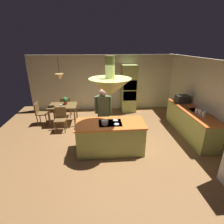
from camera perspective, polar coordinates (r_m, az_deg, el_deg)
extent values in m
plane|color=olive|center=(5.45, -0.70, -11.42)|extent=(8.16, 8.16, 0.00)
cube|color=beige|center=(8.20, -2.55, 9.60)|extent=(6.80, 0.10, 2.55)
cube|color=beige|center=(6.35, 29.69, 3.20)|extent=(0.10, 7.20, 2.55)
cube|color=#A8B259|center=(5.05, -0.56, -8.50)|extent=(1.88, 0.84, 0.87)
cube|color=orange|center=(4.84, -0.58, -3.82)|extent=(1.94, 0.90, 0.04)
cube|color=black|center=(4.84, -0.58, -3.66)|extent=(0.64, 0.52, 0.01)
cylinder|color=#B2B2B7|center=(4.70, -2.41, -4.24)|extent=(0.15, 0.15, 0.02)
cylinder|color=#B2B2B7|center=(4.73, 1.48, -4.09)|extent=(0.15, 0.15, 0.02)
cylinder|color=#B2B2B7|center=(4.94, -2.55, -2.93)|extent=(0.15, 0.15, 0.02)
cylinder|color=#B2B2B7|center=(4.96, 1.15, -2.80)|extent=(0.15, 0.15, 0.02)
cube|color=#A8B259|center=(6.56, 24.46, -3.20)|extent=(0.62, 2.59, 0.87)
cube|color=orange|center=(6.40, 25.08, 0.52)|extent=(0.66, 2.63, 0.04)
cube|color=#B2B2B7|center=(6.50, 26.18, 0.06)|extent=(0.48, 0.36, 0.16)
cube|color=#A8B259|center=(7.97, 5.60, 7.67)|extent=(0.66, 0.62, 2.14)
cube|color=black|center=(7.64, 6.05, 8.83)|extent=(0.60, 0.04, 0.44)
cube|color=black|center=(7.76, 5.91, 5.37)|extent=(0.60, 0.04, 0.44)
cube|color=brown|center=(6.97, -16.00, 2.06)|extent=(1.06, 0.80, 0.04)
cylinder|color=brown|center=(6.90, -20.00, -2.02)|extent=(0.06, 0.06, 0.72)
cylinder|color=brown|center=(6.71, -12.26, -1.82)|extent=(0.06, 0.06, 0.72)
cylinder|color=brown|center=(7.52, -18.76, 0.05)|extent=(0.06, 0.06, 0.72)
cylinder|color=brown|center=(7.34, -11.65, 0.28)|extent=(0.06, 0.06, 0.72)
cylinder|color=tan|center=(5.69, -3.72, -5.09)|extent=(0.14, 0.14, 0.84)
cylinder|color=tan|center=(5.69, -1.90, -5.03)|extent=(0.14, 0.14, 0.84)
cube|color=#4C6042|center=(5.39, -2.95, 2.06)|extent=(0.36, 0.22, 0.65)
cylinder|color=#4C6042|center=(5.38, -5.30, 2.31)|extent=(0.09, 0.09, 0.55)
cylinder|color=#4C6042|center=(5.39, -0.62, 2.45)|extent=(0.09, 0.09, 0.55)
sphere|color=tan|center=(5.27, -3.04, 6.46)|extent=(0.23, 0.23, 0.23)
cone|color=#A8B259|center=(4.49, -0.63, 8.31)|extent=(1.10, 1.10, 0.45)
cylinder|color=#A8B259|center=(4.41, -0.65, 14.65)|extent=(0.24, 0.24, 0.55)
cone|color=#E0B266|center=(6.70, -16.99, 11.12)|extent=(0.32, 0.32, 0.22)
cylinder|color=black|center=(6.65, -17.38, 14.59)|extent=(0.01, 0.01, 0.60)
cube|color=brown|center=(6.44, -16.82, -2.54)|extent=(0.40, 0.40, 0.04)
cube|color=brown|center=(6.52, -16.73, -0.13)|extent=(0.40, 0.04, 0.42)
cylinder|color=brown|center=(6.42, -18.38, -5.02)|extent=(0.04, 0.04, 0.43)
cylinder|color=brown|center=(6.35, -15.39, -4.99)|extent=(0.04, 0.04, 0.43)
cylinder|color=brown|center=(6.72, -17.76, -3.74)|extent=(0.04, 0.04, 0.43)
cylinder|color=brown|center=(6.65, -14.90, -3.69)|extent=(0.04, 0.04, 0.43)
cube|color=brown|center=(7.72, -14.87, 1.69)|extent=(0.40, 0.40, 0.04)
cube|color=brown|center=(7.48, -15.24, 2.81)|extent=(0.40, 0.04, 0.42)
cylinder|color=brown|center=(7.93, -13.32, 0.62)|extent=(0.04, 0.04, 0.43)
cylinder|color=brown|center=(7.99, -15.73, 0.54)|extent=(0.04, 0.04, 0.43)
cylinder|color=brown|center=(7.61, -13.65, -0.29)|extent=(0.04, 0.04, 0.43)
cylinder|color=brown|center=(7.67, -16.16, -0.37)|extent=(0.04, 0.04, 0.43)
cube|color=brown|center=(7.28, -22.17, -0.43)|extent=(0.40, 0.40, 0.04)
cube|color=brown|center=(7.27, -23.76, 1.14)|extent=(0.04, 0.40, 0.42)
cylinder|color=brown|center=(7.16, -20.99, -2.57)|extent=(0.04, 0.04, 0.43)
cylinder|color=brown|center=(7.46, -20.33, -1.51)|extent=(0.04, 0.04, 0.43)
cylinder|color=brown|center=(7.27, -23.56, -2.61)|extent=(0.04, 0.04, 0.43)
cylinder|color=brown|center=(7.56, -22.81, -1.57)|extent=(0.04, 0.04, 0.43)
cylinder|color=#99382D|center=(7.01, -15.16, 2.95)|extent=(0.14, 0.14, 0.12)
sphere|color=#2D722D|center=(6.97, -15.27, 4.04)|extent=(0.20, 0.20, 0.20)
cylinder|color=white|center=(6.77, -16.55, 2.00)|extent=(0.07, 0.07, 0.09)
cylinder|color=silver|center=(5.85, 28.24, -0.74)|extent=(0.11, 0.11, 0.18)
cylinder|color=silver|center=(5.99, 27.36, -0.04)|extent=(0.13, 0.13, 0.20)
cylinder|color=silver|center=(6.14, 26.49, 0.41)|extent=(0.13, 0.13, 0.16)
cube|color=#232326|center=(7.00, 22.28, 4.03)|extent=(0.46, 0.36, 0.28)
cylinder|color=#B2B2B7|center=(4.67, -2.42, -3.46)|extent=(0.18, 0.18, 0.12)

